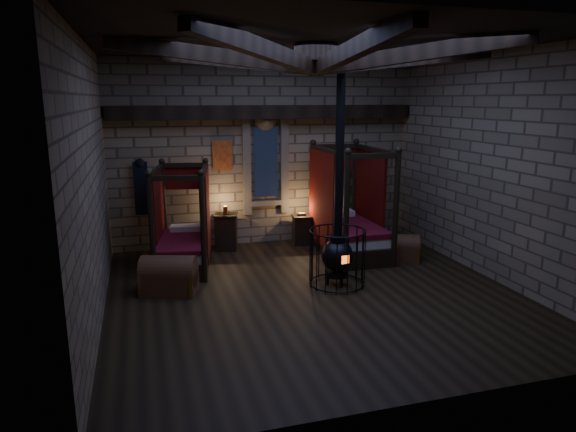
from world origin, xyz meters
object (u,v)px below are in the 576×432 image
object	(u,v)px
bed_right	(349,228)
trunk_left	(169,276)
bed_left	(184,243)
stove	(337,252)
trunk_right	(400,248)

from	to	relation	value
bed_right	trunk_left	distance (m)	4.20
bed_right	trunk_left	size ratio (longest dim) A/B	2.17
bed_left	bed_right	bearing A→B (deg)	8.75
bed_left	stove	distance (m)	3.21
bed_left	bed_right	size ratio (longest dim) A/B	0.89
trunk_right	stove	world-z (taller)	stove
bed_left	trunk_left	size ratio (longest dim) A/B	1.93
trunk_left	trunk_right	xyz separation A→B (m)	(4.82, 0.59, -0.06)
trunk_left	stove	xyz separation A→B (m)	(2.97, -0.46, 0.32)
trunk_right	stove	size ratio (longest dim) A/B	0.22
bed_left	bed_right	distance (m)	3.58
bed_right	bed_left	bearing A→B (deg)	179.76
stove	bed_right	bearing A→B (deg)	52.44
bed_right	trunk_left	xyz separation A→B (m)	(-3.96, -1.36, -0.27)
bed_left	trunk_right	bearing A→B (deg)	-0.87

